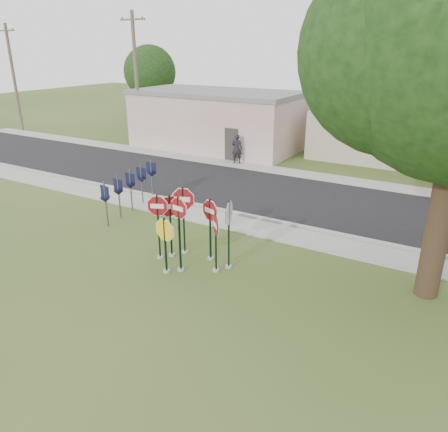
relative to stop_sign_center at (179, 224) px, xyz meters
The scene contains 20 objects.
ground 1.94m from the stop_sign_center, 90.81° to the right, with size 120.00×120.00×0.00m, color #38531F.
sidewalk_near 4.95m from the stop_sign_center, 90.15° to the left, with size 60.00×1.60×0.06m, color gray.
road 9.30m from the stop_sign_center, 90.08° to the left, with size 60.00×7.00×0.04m, color black.
sidewalk_far 13.55m from the stop_sign_center, 90.05° to the left, with size 60.00×1.60×0.06m, color gray.
curb 5.88m from the stop_sign_center, 90.12° to the left, with size 60.00×0.20×0.14m, color gray.
stop_sign_center is the anchor object (origin of this frame).
stop_sign_yellow 0.70m from the stop_sign_center, 137.11° to the right, with size 1.09×0.24×2.11m.
stop_sign_left 1.28m from the stop_sign_center, 161.81° to the left, with size 0.95×0.42×2.54m.
stop_sign_right 1.27m from the stop_sign_center, 28.60° to the left, with size 0.76×0.77×2.26m.
stop_sign_back_right 1.35m from the stop_sign_center, 71.07° to the left, with size 1.01×0.33×2.42m.
stop_sign_back_left 1.39m from the stop_sign_center, 119.49° to the left, with size 1.09×0.40×2.70m.
stop_sign_far_right 1.67m from the stop_sign_center, 37.76° to the left, with size 0.30×1.07×2.61m.
stop_sign_far_left 1.23m from the stop_sign_center, 141.48° to the left, with size 0.55×0.95×2.49m.
route_sign_row 6.54m from the stop_sign_center, 146.06° to the left, with size 1.43×4.63×2.00m.
building_stucco 19.37m from the stop_sign_center, 117.73° to the left, with size 12.20×6.20×4.20m.
building_house 21.32m from the stop_sign_center, 84.62° to the left, with size 11.60×11.60×6.20m.
utility_pole_near 20.31m from the stop_sign_center, 134.33° to the left, with size 2.20×0.26×9.50m.
utility_pole_far 31.61m from the stop_sign_center, 152.89° to the left, with size 2.20×0.26×9.00m.
bg_tree_left 30.75m from the stop_sign_center, 130.85° to the left, with size 4.90×4.90×7.35m.
pedestrian 14.70m from the stop_sign_center, 111.32° to the left, with size 0.70×0.46×1.91m, color black.
Camera 1 is at (8.05, -9.89, 7.26)m, focal length 35.00 mm.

